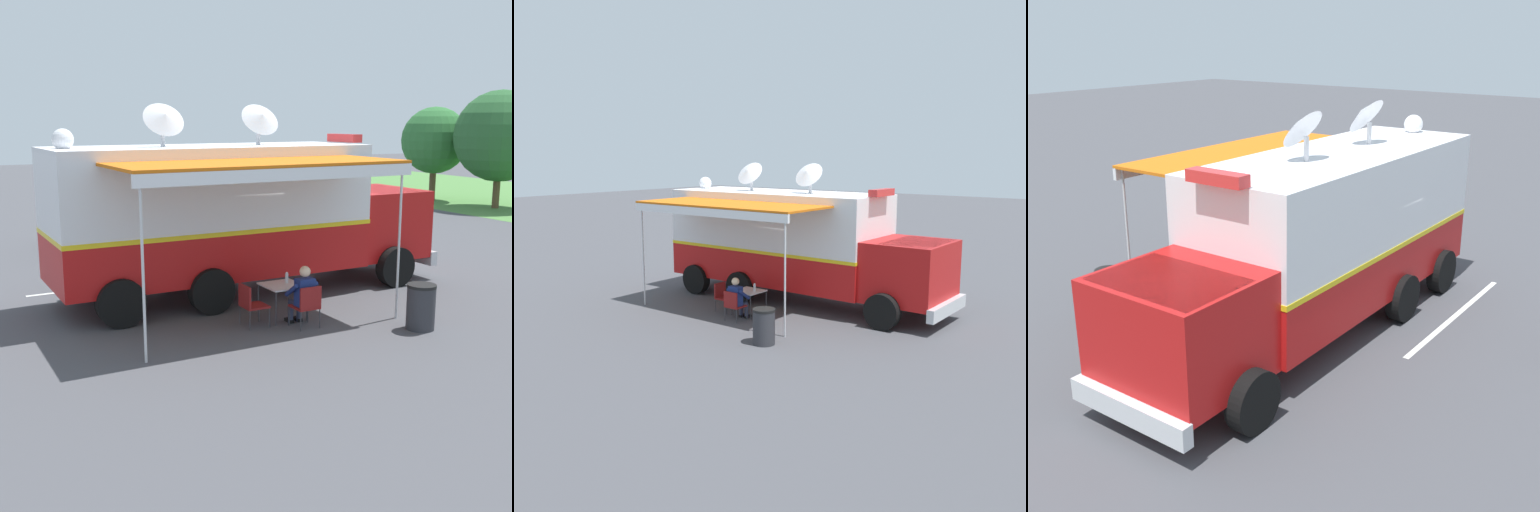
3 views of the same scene
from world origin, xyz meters
The scene contains 9 objects.
ground_plane centered at (0.00, 0.00, 0.00)m, with size 100.00×100.00×0.00m, color #47474C.
lot_stripe centered at (-2.07, -1.45, 0.00)m, with size 0.12×4.80×0.01m, color silver.
command_truck centered at (0.02, 0.75, 1.95)m, with size 5.00×9.54×4.53m.
folding_table centered at (2.24, 0.66, 0.67)m, with size 0.82×0.82×0.73m.
water_bottle centered at (2.15, 0.81, 0.83)m, with size 0.07×0.07×0.22m.
folding_chair_at_table centered at (3.04, 0.77, 0.51)m, with size 0.49×0.49×0.87m.
folding_chair_beside_table centered at (2.44, -0.19, 0.51)m, with size 0.49×0.49×0.87m.
seated_responder centered at (2.86, 0.77, 0.65)m, with size 0.67×0.56×1.25m.
trash_bin centered at (4.10, 2.75, 0.46)m, with size 0.57×0.57×0.91m.
Camera 3 is at (-6.93, 11.04, 5.79)m, focal length 46.34 mm.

